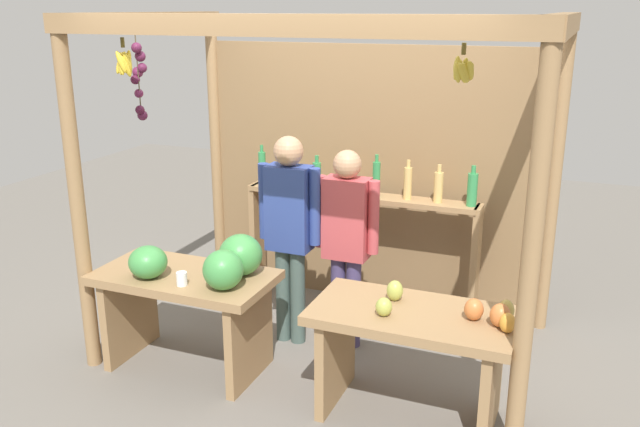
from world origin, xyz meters
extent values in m
plane|color=slate|center=(0.00, 0.00, 0.00)|extent=(12.00, 12.00, 0.00)
cylinder|color=#99754C|center=(-1.45, -0.90, 1.20)|extent=(0.10, 0.10, 2.40)
cylinder|color=#99754C|center=(1.45, -0.90, 1.20)|extent=(0.10, 0.10, 2.40)
cylinder|color=#99754C|center=(-1.45, 0.90, 1.20)|extent=(0.10, 0.10, 2.40)
cylinder|color=#99754C|center=(1.45, 0.90, 1.20)|extent=(0.10, 0.10, 2.40)
cube|color=#99754C|center=(0.00, -0.90, 2.34)|extent=(2.99, 0.12, 0.12)
cube|color=#99754C|center=(-1.45, 0.00, 2.34)|extent=(0.12, 1.90, 0.12)
cube|color=#99754C|center=(1.45, 0.00, 2.34)|extent=(0.12, 1.90, 0.12)
cube|color=olive|center=(0.00, 0.92, 1.08)|extent=(2.89, 0.04, 2.16)
cylinder|color=brown|center=(-1.01, -0.85, 2.23)|extent=(0.02, 0.02, 0.06)
ellipsoid|color=gold|center=(-0.99, -0.85, 2.11)|extent=(0.04, 0.07, 0.14)
ellipsoid|color=gold|center=(-0.99, -0.83, 2.09)|extent=(0.05, 0.06, 0.15)
ellipsoid|color=gold|center=(-1.01, -0.81, 2.11)|extent=(0.06, 0.04, 0.14)
ellipsoid|color=gold|center=(-1.03, -0.83, 2.10)|extent=(0.07, 0.06, 0.15)
ellipsoid|color=gold|center=(-1.05, -0.84, 2.11)|extent=(0.05, 0.09, 0.14)
ellipsoid|color=gold|center=(-1.03, -0.86, 2.11)|extent=(0.05, 0.07, 0.15)
ellipsoid|color=gold|center=(-1.02, -0.86, 2.10)|extent=(0.08, 0.06, 0.15)
ellipsoid|color=gold|center=(-1.01, -0.88, 2.12)|extent=(0.09, 0.04, 0.14)
ellipsoid|color=gold|center=(-0.99, -0.86, 2.09)|extent=(0.07, 0.08, 0.15)
cylinder|color=brown|center=(1.01, -0.73, 2.23)|extent=(0.02, 0.02, 0.06)
ellipsoid|color=gold|center=(1.05, -0.73, 2.12)|extent=(0.04, 0.08, 0.12)
ellipsoid|color=gold|center=(1.04, -0.70, 2.11)|extent=(0.06, 0.06, 0.12)
ellipsoid|color=gold|center=(1.01, -0.69, 2.13)|extent=(0.06, 0.04, 0.11)
ellipsoid|color=gold|center=(0.98, -0.70, 2.12)|extent=(0.06, 0.06, 0.12)
ellipsoid|color=gold|center=(0.98, -0.73, 2.14)|extent=(0.04, 0.06, 0.11)
ellipsoid|color=gold|center=(0.99, -0.75, 2.11)|extent=(0.06, 0.06, 0.12)
ellipsoid|color=gold|center=(1.02, -0.75, 2.11)|extent=(0.07, 0.04, 0.12)
ellipsoid|color=gold|center=(1.03, -0.74, 2.11)|extent=(0.06, 0.06, 0.12)
cylinder|color=#4C422D|center=(-1.16, -0.52, 1.98)|extent=(0.01, 0.01, 0.55)
sphere|color=#511938|center=(-1.15, -0.54, 2.18)|extent=(0.07, 0.07, 0.07)
sphere|color=#511938|center=(-1.15, -0.50, 2.12)|extent=(0.07, 0.07, 0.07)
sphere|color=#511938|center=(-1.15, -0.49, 2.05)|extent=(0.07, 0.07, 0.07)
sphere|color=#601E42|center=(-1.19, -0.49, 2.02)|extent=(0.07, 0.07, 0.07)
sphere|color=#47142D|center=(-1.19, -0.52, 1.97)|extent=(0.06, 0.06, 0.06)
sphere|color=#601E42|center=(-1.18, -0.51, 1.88)|extent=(0.06, 0.06, 0.06)
sphere|color=#47142D|center=(-1.16, -0.54, 1.77)|extent=(0.06, 0.06, 0.06)
sphere|color=#511938|center=(-1.16, -0.51, 1.73)|extent=(0.07, 0.07, 0.07)
cube|color=#99754C|center=(-0.80, -0.67, 0.67)|extent=(1.22, 0.64, 0.06)
cube|color=#99754C|center=(-1.28, -0.67, 0.32)|extent=(0.06, 0.58, 0.64)
cube|color=#99754C|center=(-0.31, -0.67, 0.32)|extent=(0.06, 0.58, 0.64)
ellipsoid|color=#429347|center=(-0.97, -0.82, 0.81)|extent=(0.32, 0.32, 0.22)
ellipsoid|color=#429347|center=(-0.43, -0.54, 0.84)|extent=(0.37, 0.37, 0.28)
ellipsoid|color=#429347|center=(-0.41, -0.80, 0.83)|extent=(0.37, 0.37, 0.26)
cylinder|color=white|center=(-0.69, -0.85, 0.75)|extent=(0.07, 0.07, 0.09)
cube|color=#99754C|center=(0.80, -0.67, 0.67)|extent=(1.22, 0.64, 0.06)
cube|color=#99754C|center=(0.31, -0.67, 0.32)|extent=(0.06, 0.58, 0.64)
cube|color=#99754C|center=(1.28, -0.67, 0.32)|extent=(0.06, 0.58, 0.64)
ellipsoid|color=#CC7038|center=(1.15, -0.65, 0.77)|extent=(0.12, 0.12, 0.13)
ellipsoid|color=#A8B24C|center=(0.65, -0.80, 0.76)|extent=(0.12, 0.12, 0.11)
ellipsoid|color=#B79E47|center=(1.32, -0.60, 0.77)|extent=(0.13, 0.13, 0.13)
ellipsoid|color=#A8B24C|center=(0.65, -0.56, 0.77)|extent=(0.11, 0.11, 0.13)
ellipsoid|color=#CC7038|center=(1.30, -0.68, 0.77)|extent=(0.16, 0.16, 0.14)
ellipsoid|color=gold|center=(1.35, -0.74, 0.76)|extent=(0.12, 0.12, 0.12)
cube|color=#99754C|center=(-0.94, 0.67, 0.50)|extent=(0.05, 0.20, 1.00)
cube|color=#99754C|center=(0.94, 0.67, 0.50)|extent=(0.05, 0.20, 1.00)
cube|color=#99754C|center=(0.00, 0.67, 0.98)|extent=(1.88, 0.22, 0.04)
cylinder|color=#338C4C|center=(-0.87, 0.67, 1.14)|extent=(0.06, 0.06, 0.27)
cylinder|color=#338C4C|center=(-0.87, 0.67, 1.30)|extent=(0.03, 0.03, 0.06)
cylinder|color=#338C4C|center=(-0.62, 0.67, 1.12)|extent=(0.06, 0.06, 0.25)
cylinder|color=#338C4C|center=(-0.62, 0.67, 1.28)|extent=(0.03, 0.03, 0.06)
cylinder|color=#338C4C|center=(-0.37, 0.67, 1.11)|extent=(0.07, 0.07, 0.23)
cylinder|color=#338C4C|center=(-0.37, 0.67, 1.26)|extent=(0.03, 0.03, 0.06)
cylinder|color=#D8B266|center=(-0.12, 0.67, 1.12)|extent=(0.08, 0.08, 0.24)
cylinder|color=#D8B266|center=(-0.12, 0.67, 1.27)|extent=(0.04, 0.04, 0.06)
cylinder|color=#338C4C|center=(0.13, 0.67, 1.14)|extent=(0.06, 0.06, 0.27)
cylinder|color=#338C4C|center=(0.13, 0.67, 1.30)|extent=(0.03, 0.03, 0.06)
cylinder|color=#D8B266|center=(0.39, 0.67, 1.13)|extent=(0.06, 0.06, 0.25)
cylinder|color=#D8B266|center=(0.39, 0.67, 1.28)|extent=(0.03, 0.03, 0.06)
cylinder|color=#D8B266|center=(0.63, 0.67, 1.12)|extent=(0.07, 0.07, 0.24)
cylinder|color=#D8B266|center=(0.63, 0.67, 1.27)|extent=(0.03, 0.03, 0.06)
cylinder|color=#338C4C|center=(0.88, 0.67, 1.13)|extent=(0.08, 0.08, 0.25)
cylinder|color=#338C4C|center=(0.88, 0.67, 1.28)|extent=(0.03, 0.03, 0.06)
cylinder|color=#445952|center=(-0.35, -0.05, 0.37)|extent=(0.11, 0.11, 0.74)
cylinder|color=#445952|center=(-0.23, -0.05, 0.37)|extent=(0.11, 0.11, 0.74)
cube|color=#2D428C|center=(-0.29, -0.05, 1.05)|extent=(0.32, 0.19, 0.62)
cylinder|color=#2D428C|center=(-0.49, -0.05, 1.08)|extent=(0.08, 0.08, 0.56)
cylinder|color=#2D428C|center=(-0.09, -0.05, 1.08)|extent=(0.08, 0.08, 0.56)
sphere|color=tan|center=(-0.29, -0.05, 1.47)|extent=(0.21, 0.21, 0.21)
cylinder|color=#453B67|center=(0.05, 0.05, 0.35)|extent=(0.11, 0.11, 0.70)
cylinder|color=#453B67|center=(0.17, 0.05, 0.35)|extent=(0.11, 0.11, 0.70)
cube|color=#BF474C|center=(0.11, 0.05, 0.99)|extent=(0.32, 0.19, 0.59)
cylinder|color=#BF474C|center=(-0.09, 0.05, 1.02)|extent=(0.08, 0.08, 0.53)
cylinder|color=#BF474C|center=(0.31, 0.05, 1.02)|extent=(0.08, 0.08, 0.53)
sphere|color=tan|center=(0.11, 0.05, 1.39)|extent=(0.20, 0.20, 0.20)
camera|label=1|loc=(1.66, -4.26, 2.43)|focal=37.78mm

